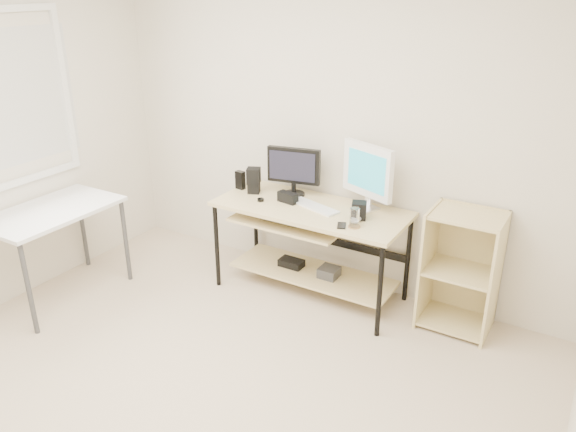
# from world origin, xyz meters

# --- Properties ---
(room) EXTENTS (4.01, 4.01, 2.62)m
(room) POSITION_xyz_m (-0.14, 0.04, 1.32)
(room) COLOR beige
(room) RESTS_ON ground
(desk) EXTENTS (1.50, 0.65, 0.75)m
(desk) POSITION_xyz_m (-0.03, 1.66, 0.54)
(desk) COLOR beige
(desk) RESTS_ON ground
(side_table) EXTENTS (0.60, 1.00, 0.75)m
(side_table) POSITION_xyz_m (-1.68, 0.60, 0.67)
(side_table) COLOR white
(side_table) RESTS_ON ground
(shelf_unit) EXTENTS (0.50, 0.40, 0.90)m
(shelf_unit) POSITION_xyz_m (1.15, 1.82, 0.45)
(shelf_unit) COLOR beige
(shelf_unit) RESTS_ON ground
(black_monitor) EXTENTS (0.43, 0.18, 0.40)m
(black_monitor) POSITION_xyz_m (-0.24, 1.81, 0.98)
(black_monitor) COLOR black
(black_monitor) RESTS_ON desk
(white_imac) EXTENTS (0.46, 0.22, 0.50)m
(white_imac) POSITION_xyz_m (0.37, 1.84, 1.04)
(white_imac) COLOR silver
(white_imac) RESTS_ON desk
(keyboard) EXTENTS (0.45, 0.25, 0.02)m
(keyboard) POSITION_xyz_m (0.02, 1.66, 0.76)
(keyboard) COLOR white
(keyboard) RESTS_ON desk
(mouse) EXTENTS (0.10, 0.13, 0.04)m
(mouse) POSITION_xyz_m (0.41, 1.57, 0.77)
(mouse) COLOR #B1B1B6
(mouse) RESTS_ON desk
(center_speaker) EXTENTS (0.17, 0.10, 0.08)m
(center_speaker) POSITION_xyz_m (-0.20, 1.65, 0.79)
(center_speaker) COLOR black
(center_speaker) RESTS_ON desk
(speaker_left) EXTENTS (0.14, 0.14, 0.21)m
(speaker_left) POSITION_xyz_m (-0.55, 1.70, 0.86)
(speaker_left) COLOR black
(speaker_left) RESTS_ON desk
(speaker_right) EXTENTS (0.14, 0.14, 0.13)m
(speaker_right) POSITION_xyz_m (0.41, 1.64, 0.81)
(speaker_right) COLOR black
(speaker_right) RESTS_ON desk
(audio_controller) EXTENTS (0.08, 0.06, 0.15)m
(audio_controller) POSITION_xyz_m (-0.70, 1.72, 0.83)
(audio_controller) COLOR black
(audio_controller) RESTS_ON desk
(volume_puck) EXTENTS (0.07, 0.07, 0.02)m
(volume_puck) POSITION_xyz_m (-0.40, 1.56, 0.76)
(volume_puck) COLOR black
(volume_puck) RESTS_ON desk
(smartphone) EXTENTS (0.10, 0.13, 0.01)m
(smartphone) POSITION_xyz_m (0.36, 1.45, 0.75)
(smartphone) COLOR black
(smartphone) RESTS_ON desk
(coaster) EXTENTS (0.12, 0.12, 0.01)m
(coaster) POSITION_xyz_m (0.44, 1.48, 0.75)
(coaster) COLOR #A47B4A
(coaster) RESTS_ON desk
(drinking_glass) EXTENTS (0.09, 0.09, 0.14)m
(drinking_glass) POSITION_xyz_m (0.44, 1.48, 0.82)
(drinking_glass) COLOR white
(drinking_glass) RESTS_ON coaster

